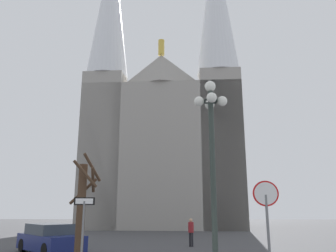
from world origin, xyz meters
TOP-DOWN VIEW (x-y plane):
  - cathedral at (-1.53, 31.64)m, footprint 17.72×12.69m
  - stop_sign at (2.94, 3.52)m, footprint 0.74×0.15m
  - one_way_arrow_sign at (-2.75, 4.57)m, footprint 0.68×0.11m
  - street_lamp at (1.37, 3.09)m, footprint 1.01×1.01m
  - bare_tree at (-3.56, 7.07)m, footprint 1.38×1.39m
  - parked_car_near_navy at (-6.08, 10.58)m, footprint 4.23×4.24m
  - pedestrian_walking at (1.00, 13.66)m, footprint 0.32×0.32m

SIDE VIEW (x-z plane):
  - parked_car_near_navy at x=-6.08m, z-range -0.03..1.35m
  - pedestrian_walking at x=1.00m, z-range 0.16..1.72m
  - one_way_arrow_sign at x=-2.75m, z-range 0.34..2.85m
  - stop_sign at x=2.94m, z-range 0.58..3.53m
  - bare_tree at x=-3.56m, z-range 0.01..4.32m
  - street_lamp at x=1.37m, z-range 0.71..6.68m
  - cathedral at x=-1.53m, z-range -6.93..29.48m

